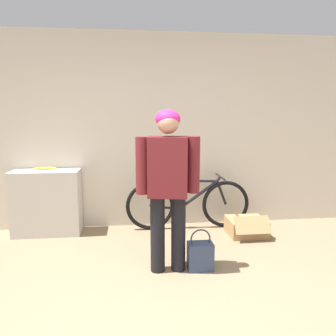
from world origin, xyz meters
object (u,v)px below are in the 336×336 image
Objects in this scene: person at (168,177)px; banana at (45,168)px; cardboard_box at (246,227)px; handbag at (200,255)px; bicycle at (188,204)px.

banana is at bearing 148.89° from person.
handbag is at bearing -131.91° from cardboard_box.
handbag is at bearing -93.34° from bicycle.
handbag reaches higher than cardboard_box.
bicycle is 3.99× the size of handbag.
person reaches higher than handbag.
cardboard_box is at bearing -24.42° from bicycle.
bicycle is 1.92m from banana.
bicycle reaches higher than handbag.
cardboard_box is at bearing 47.26° from person.
person is at bearing -40.81° from banana.
person is 3.16× the size of cardboard_box.
banana reaches higher than cardboard_box.
cardboard_box is at bearing 48.09° from handbag.
person is at bearing -142.44° from cardboard_box.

